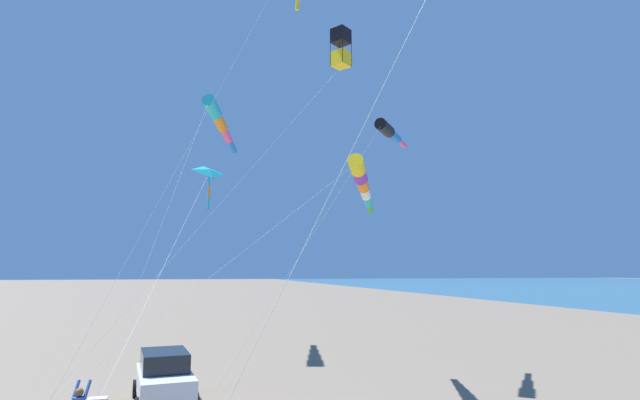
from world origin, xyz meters
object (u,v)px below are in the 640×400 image
object	(u,v)px
kite_windsock_orange_high_right	(390,132)
kite_delta_long_streamer_left	(209,173)
kite_windsock_long_streamer_right	(362,181)
kite_box_small_distant	(340,48)
parked_car	(164,377)
kite_windsock_black_fish_shape	(219,120)

from	to	relation	value
kite_windsock_orange_high_right	kite_delta_long_streamer_left	xyz separation A→B (m)	(8.92, 4.57, -3.43)
kite_delta_long_streamer_left	kite_windsock_long_streamer_right	distance (m)	7.28
kite_delta_long_streamer_left	kite_windsock_long_streamer_right	bearing A→B (deg)	-158.30
kite_windsock_orange_high_right	kite_box_small_distant	distance (m)	7.39
kite_box_small_distant	kite_windsock_long_streamer_right	world-z (taller)	kite_box_small_distant
kite_windsock_orange_high_right	kite_box_small_distant	world-z (taller)	kite_box_small_distant
parked_car	kite_box_small_distant	distance (m)	13.91
parked_car	kite_delta_long_streamer_left	size ratio (longest dim) A/B	0.36
kite_windsock_long_streamer_right	kite_windsock_orange_high_right	bearing A→B (deg)	-139.00
kite_windsock_long_streamer_right	parked_car	bearing A→B (deg)	5.35
kite_windsock_orange_high_right	kite_delta_long_streamer_left	bearing A→B (deg)	27.14
kite_windsock_orange_high_right	kite_box_small_distant	size ratio (longest dim) A/B	0.87
parked_car	kite_delta_long_streamer_left	xyz separation A→B (m)	(-1.35, 1.93, 7.41)
kite_windsock_orange_high_right	kite_delta_long_streamer_left	size ratio (longest dim) A/B	0.97
parked_car	kite_windsock_long_streamer_right	size ratio (longest dim) A/B	0.32
kite_windsock_orange_high_right	kite_windsock_long_streamer_right	xyz separation A→B (m)	(2.17, 1.88, -2.94)
parked_car	kite_windsock_orange_high_right	bearing A→B (deg)	-165.56
kite_windsock_orange_high_right	parked_car	bearing A→B (deg)	14.44
parked_car	kite_delta_long_streamer_left	bearing A→B (deg)	124.98
kite_windsock_orange_high_right	kite_windsock_long_streamer_right	world-z (taller)	kite_windsock_orange_high_right
kite_windsock_black_fish_shape	kite_box_small_distant	distance (m)	16.66
kite_windsock_black_fish_shape	kite_windsock_long_streamer_right	xyz separation A→B (m)	(-5.96, 12.13, -6.08)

